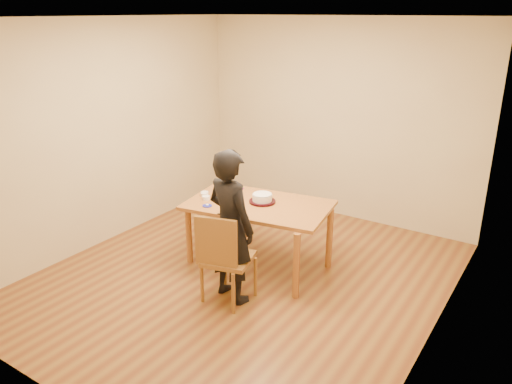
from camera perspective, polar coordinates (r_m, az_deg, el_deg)
The scene contains 16 objects.
room_shell at distance 5.30m, azimuth 0.52°, elevation 4.66°, with size 4.00×4.50×2.70m.
dining_table at distance 5.52m, azimuth 0.28°, elevation -1.51°, with size 1.56×0.92×0.04m, color brown.
dining_chair at distance 4.98m, azimuth -3.16°, elevation -7.61°, with size 0.45×0.45×0.04m, color brown.
cake_plate at distance 5.54m, azimuth 0.73°, elevation -1.09°, with size 0.29×0.29×0.02m, color #C70D3C.
cake at distance 5.52m, azimuth 0.73°, elevation -0.64°, with size 0.22×0.22×0.07m, color white.
frosting_dome at distance 5.50m, azimuth 0.73°, elevation -0.18°, with size 0.21×0.21×0.03m, color white.
frosting_tub at distance 5.24m, azimuth -3.56°, elevation -2.10°, with size 0.08×0.08×0.07m, color white.
frosting_lid at distance 5.46m, azimuth -5.59°, elevation -1.57°, with size 0.11×0.11×0.01m, color #181D9F.
frosting_dollop at distance 5.46m, azimuth -5.60°, elevation -1.44°, with size 0.04×0.04×0.02m, color white.
ramekin_green at distance 5.65m, azimuth -5.74°, elevation -0.65°, with size 0.09×0.09×0.04m, color white.
ramekin_yellow at distance 5.78m, azimuth -5.89°, elevation -0.16°, with size 0.09×0.09×0.04m, color white.
ramekin_multi at distance 5.76m, azimuth -5.94°, elevation -0.28°, with size 0.08×0.08×0.04m, color white.
candy_box_pink at distance 5.97m, azimuth -2.07°, elevation 0.47°, with size 0.13×0.06×0.02m, color #F038C0.
candy_box_green at distance 5.97m, azimuth -2.08°, elevation 0.67°, with size 0.12×0.06×0.02m, color #1B931E.
spatula at distance 5.20m, azimuth -3.58°, elevation -2.64°, with size 0.18×0.02×0.01m, color black.
person at distance 4.86m, azimuth -2.92°, elevation -3.96°, with size 0.57×0.37×1.56m, color black.
Camera 1 is at (2.76, -3.96, 2.76)m, focal length 35.00 mm.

